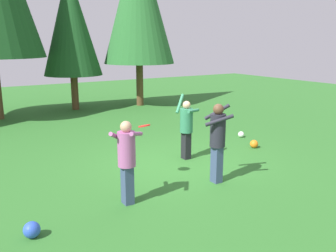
{
  "coord_description": "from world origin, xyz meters",
  "views": [
    {
      "loc": [
        -4.87,
        -7.34,
        3.07
      ],
      "look_at": [
        -0.34,
        -0.04,
        1.05
      ],
      "focal_mm": 38.35,
      "sensor_mm": 36.0,
      "label": 1
    }
  ],
  "objects": [
    {
      "name": "ground_plane",
      "position": [
        0.0,
        0.0,
        0.0
      ],
      "size": [
        40.0,
        40.0,
        0.0
      ],
      "primitive_type": "plane",
      "color": "#2D6B28"
    },
    {
      "name": "person_thrower",
      "position": [
        0.41,
        0.24,
        0.93
      ],
      "size": [
        0.63,
        0.64,
        1.73
      ],
      "rotation": [
        0.0,
        0.0,
        -2.67
      ],
      "color": "black",
      "rests_on": "ground_plane"
    },
    {
      "name": "person_catcher",
      "position": [
        -2.13,
        -1.44,
        0.97
      ],
      "size": [
        0.74,
        0.74,
        1.65
      ],
      "rotation": [
        0.0,
        0.0,
        0.78
      ],
      "color": "#38476B",
      "rests_on": "ground_plane"
    },
    {
      "name": "person_bystander",
      "position": [
        0.04,
        -1.49,
        1.06
      ],
      "size": [
        0.75,
        0.72,
        1.78
      ],
      "rotation": [
        0.0,
        0.0,
        2.58
      ],
      "color": "#38476B",
      "rests_on": "ground_plane"
    },
    {
      "name": "frisbee",
      "position": [
        -1.31,
        -0.63,
        1.29
      ],
      "size": [
        0.35,
        0.35,
        0.08
      ],
      "color": "red"
    },
    {
      "name": "ball_orange",
      "position": [
        2.69,
        -0.0,
        0.12
      ],
      "size": [
        0.24,
        0.24,
        0.24
      ],
      "primitive_type": "sphere",
      "color": "orange",
      "rests_on": "ground_plane"
    },
    {
      "name": "ball_blue",
      "position": [
        -3.98,
        -1.76,
        0.14
      ],
      "size": [
        0.27,
        0.27,
        0.27
      ],
      "primitive_type": "sphere",
      "color": "blue",
      "rests_on": "ground_plane"
    },
    {
      "name": "ball_white",
      "position": [
        3.21,
        1.1,
        0.1
      ],
      "size": [
        0.2,
        0.2,
        0.2
      ],
      "primitive_type": "sphere",
      "color": "white",
      "rests_on": "ground_plane"
    },
    {
      "name": "ball_yellow",
      "position": [
        2.04,
        1.03,
        0.1
      ],
      "size": [
        0.2,
        0.2,
        0.2
      ],
      "primitive_type": "sphere",
      "color": "yellow",
      "rests_on": "ground_plane"
    },
    {
      "name": "tree_center",
      "position": [
        0.17,
        8.97,
        3.89
      ],
      "size": [
        2.61,
        2.61,
        6.23
      ],
      "color": "brown",
      "rests_on": "ground_plane"
    }
  ]
}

